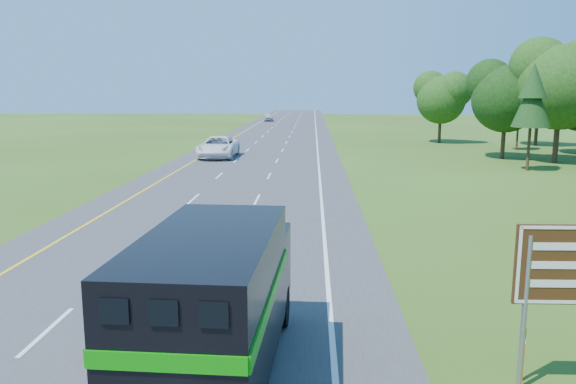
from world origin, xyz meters
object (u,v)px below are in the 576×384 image
Objects in this scene: white_suv at (218,147)px; exit_sign at (574,272)px; horse_truck at (217,302)px; far_car at (268,117)px.

exit_sign reaches higher than white_suv.
horse_truck is 1.99× the size of exit_sign.
horse_truck is 1.12× the size of white_suv.
white_suv is at bearing 102.14° from horse_truck.
horse_truck is at bearing -80.43° from white_suv.
exit_sign is (14.38, -104.66, 1.70)m from far_car.
white_suv is 1.47× the size of far_car.
exit_sign is (14.02, -40.65, 1.54)m from white_suv.
far_car is at bearing 96.57° from horse_truck.
horse_truck is 1.64× the size of far_car.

